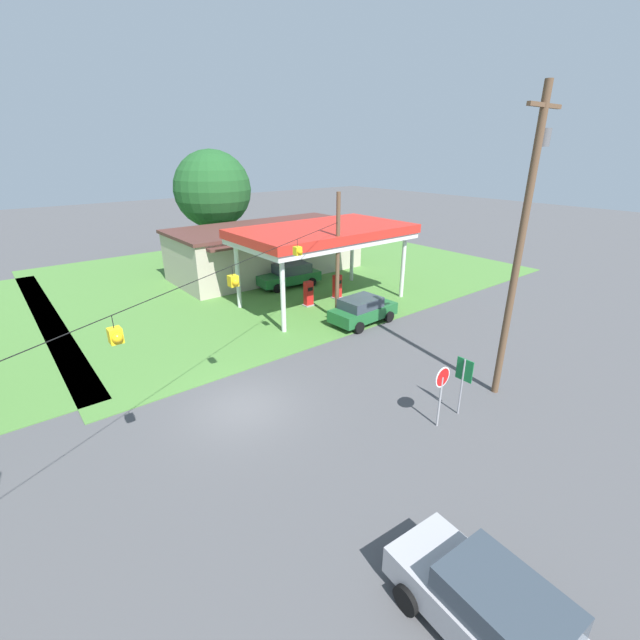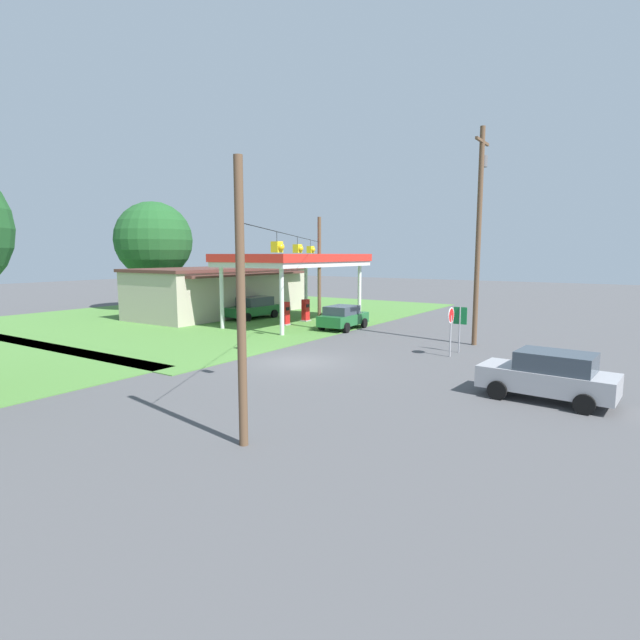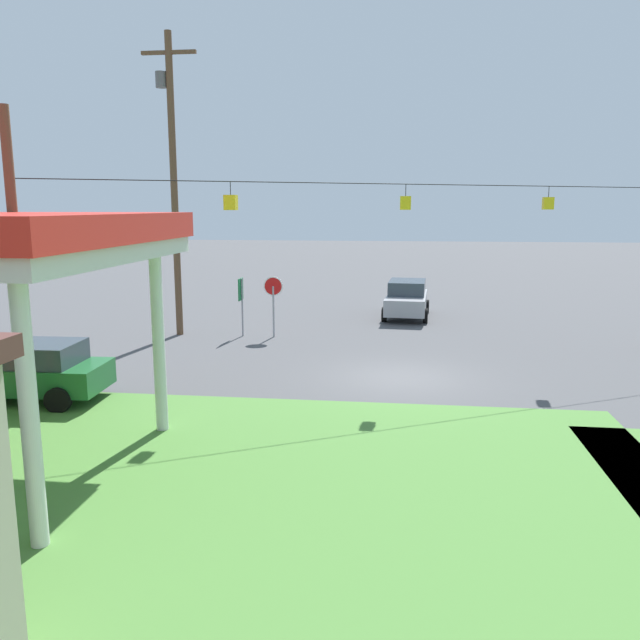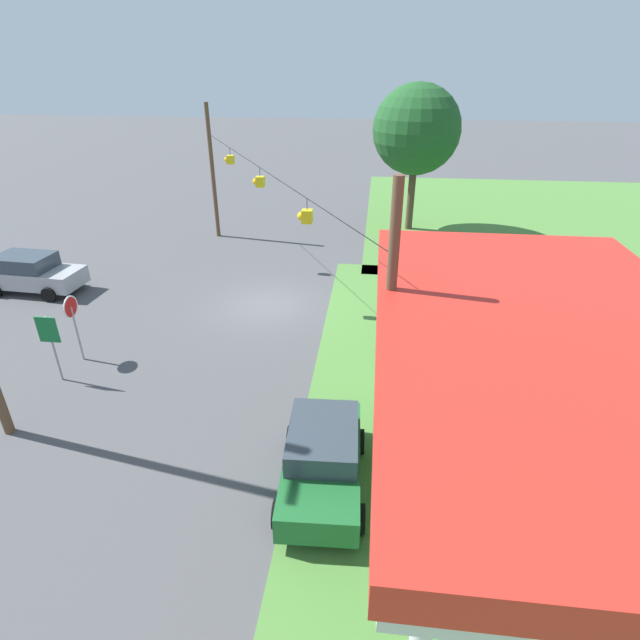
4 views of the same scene
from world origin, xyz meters
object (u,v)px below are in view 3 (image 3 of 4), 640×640
Objects in this scene: car_at_pumps_front at (30,370)px; utility_pole_main at (173,172)px; car_on_crossroad at (407,298)px; route_sign at (241,295)px; stop_sign_roadside at (273,293)px.

utility_pole_main reaches higher than car_at_pumps_front.
utility_pole_main is (9.53, 5.42, 5.72)m from car_on_crossroad.
route_sign is at bearing -47.66° from car_on_crossroad.
car_on_crossroad is at bearing -150.34° from utility_pole_main.
car_on_crossroad is 0.38× the size of utility_pole_main.
utility_pole_main is at bearing -56.49° from car_on_crossroad.
stop_sign_roadside is (5.48, 5.45, 0.90)m from car_on_crossroad.
car_at_pumps_front is 0.36× the size of utility_pole_main.
utility_pole_main is (-0.90, -9.28, 5.78)m from car_at_pumps_front.
car_on_crossroad is 7.78m from stop_sign_roadside.
car_on_crossroad is at bearing -141.52° from route_sign.
car_at_pumps_front is 1.78× the size of route_sign.
stop_sign_roadside is 1.04× the size of route_sign.
car_at_pumps_front is 1.71× the size of stop_sign_roadside.
car_at_pumps_front is at bearing -118.11° from stop_sign_roadside.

